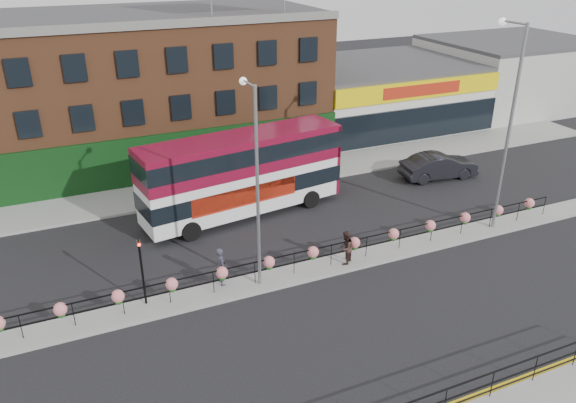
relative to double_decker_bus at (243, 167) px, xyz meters
name	(u,v)px	position (x,y,z in m)	size (l,w,h in m)	color
ground	(313,271)	(0.89, -7.39, -2.98)	(120.00, 120.00, 0.00)	black
north_pavement	(234,182)	(0.89, 4.61, -2.90)	(60.00, 4.00, 0.15)	gray
median	(313,270)	(0.89, -7.39, -2.90)	(60.00, 1.60, 0.15)	gray
brick_building	(142,87)	(-3.11, 12.57, 2.15)	(25.00, 12.21, 10.30)	brown
supermarket	(378,93)	(16.89, 12.51, -0.33)	(15.00, 12.25, 5.30)	silver
warehouse_east	(509,72)	(31.64, 12.61, 0.17)	(14.50, 12.00, 6.30)	#A8A9A4
median_railing	(313,253)	(0.89, -7.39, -1.93)	(30.04, 0.56, 1.23)	black
double_decker_bus	(243,167)	(0.00, 0.00, 0.00)	(12.25, 4.49, 4.84)	white
car	(439,166)	(13.92, -0.11, -2.12)	(5.40, 2.40, 1.72)	black
pedestrian_a	(221,266)	(-3.56, -6.84, -1.88)	(0.46, 0.70, 1.89)	#302F3D
pedestrian_b	(346,248)	(2.59, -7.54, -1.95)	(1.07, 1.06, 1.75)	#31201B
lamp_column_west	(255,171)	(-1.94, -7.31, 2.73)	(0.34, 1.65, 9.38)	gray
lamp_column_east	(508,112)	(12.07, -7.17, 3.72)	(0.40, 1.94, 11.04)	gray
traffic_light_median	(140,258)	(-7.11, -6.99, -0.51)	(0.15, 0.28, 3.65)	black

